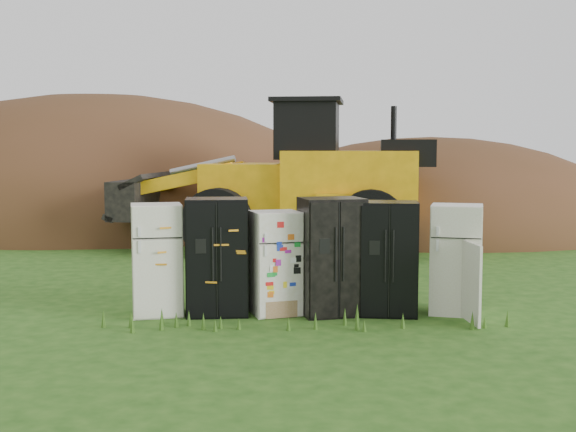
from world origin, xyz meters
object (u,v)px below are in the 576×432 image
Objects in this scene: fridge_black_side at (217,256)px; wheel_loader at (269,176)px; fridge_leftmost at (157,259)px; fridge_black_right at (389,258)px; fridge_dark_mid at (331,256)px; fridge_sticker at (275,263)px; fridge_open_door at (456,259)px.

wheel_loader is at bearing 79.93° from fridge_black_side.
fridge_leftmost is 3.72m from fridge_black_right.
wheel_loader is at bearing 64.74° from fridge_leftmost.
fridge_dark_mid is 1.03× the size of fridge_black_right.
fridge_sticker is (1.90, 0.00, -0.06)m from fridge_leftmost.
fridge_black_side is 2.76m from fridge_black_right.
fridge_open_door is (2.02, 0.03, -0.06)m from fridge_dark_mid.
fridge_black_side reaches higher than fridge_black_right.
fridge_open_door is (1.10, 0.04, -0.03)m from fridge_black_right.
fridge_black_side is at bearing -88.48° from wheel_loader.
fridge_leftmost is 1.90m from fridge_sticker.
fridge_black_side reaches higher than fridge_sticker.
fridge_black_right is at bearing -66.83° from wheel_loader.
fridge_open_door is (3.86, -0.01, -0.05)m from fridge_black_side.
wheel_loader reaches higher than fridge_sticker.
fridge_black_side is 7.24m from wheel_loader.
fridge_black_right is at bearing -12.17° from fridge_leftmost.
wheel_loader reaches higher than fridge_open_door.
wheel_loader is at bearing 113.21° from fridge_black_right.
fridge_sticker is 7.21m from wheel_loader.
fridge_dark_mid is (0.90, -0.04, 0.11)m from fridge_sticker.
fridge_sticker is 0.21× the size of wheel_loader.
fridge_open_door is 0.22× the size of wheel_loader.
fridge_black_side is 0.94m from fridge_sticker.
fridge_open_door is at bearing -3.77° from fridge_black_side.
fridge_dark_mid is at bearing -12.19° from fridge_leftmost.
fridge_black_right reaches higher than fridge_leftmost.
fridge_sticker is 1.83m from fridge_black_right.
fridge_dark_mid is 7.31m from wheel_loader.
fridge_dark_mid is at bearing -73.86° from wheel_loader.
fridge_sticker is at bearing -3.45° from fridge_black_side.
fridge_black_side is at bearing -11.48° from fridge_leftmost.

